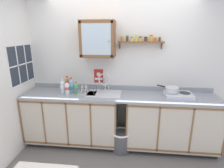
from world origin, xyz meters
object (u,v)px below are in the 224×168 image
Objects in this scene: sink at (104,94)px; bottle_soda_green_1 at (76,89)px; warning_sign at (99,76)px; bottle_opaque_white_2 at (67,88)px; bottle_juice_amber_0 at (67,84)px; dish_rack at (86,92)px; trash_bin at (121,141)px; hot_plate_stove at (178,95)px; wall_cabinet at (98,39)px; bottle_water_blue_4 at (71,86)px; bottle_water_clear_3 at (63,87)px; saucepan at (172,89)px.

bottle_soda_green_1 is (-0.47, -0.07, 0.10)m from sink.
bottle_opaque_white_2 is at bearing -143.20° from warning_sign.
bottle_juice_amber_0 is 0.90× the size of dish_rack.
bottle_juice_amber_0 is 1.36m from trash_bin.
hot_plate_stove is at bearing 1.35° from bottle_opaque_white_2.
bottle_soda_green_1 is at bearing -154.71° from wall_cabinet.
warning_sign is 1.21m from trash_bin.
bottle_opaque_white_2 reaches higher than dish_rack.
bottle_opaque_white_2 is at bearing -113.23° from bottle_water_blue_4.
bottle_water_clear_3 is 0.95× the size of bottle_water_blue_4.
warning_sign is (-0.14, 0.26, 0.25)m from sink.
bottle_water_blue_4 is (0.04, 0.10, 0.01)m from bottle_opaque_white_2.
hot_plate_stove is at bearing -6.92° from wall_cabinet.
dish_rack is (0.41, 0.01, -0.09)m from bottle_water_clear_3.
saucepan is 1.23× the size of bottle_water_blue_4.
sink is 1.73× the size of saucepan.
wall_cabinet is (-1.34, 0.16, 0.88)m from hot_plate_stove.
bottle_water_blue_4 is at bearing -166.77° from wall_cabinet.
bottle_water_blue_4 reaches higher than bottle_opaque_white_2.
wall_cabinet is 1.75m from trash_bin.
bottle_water_clear_3 is (-0.10, 0.05, 0.01)m from bottle_opaque_white_2.
saucepan is 1.79m from bottle_juice_amber_0.
bottle_juice_amber_0 is 1.10× the size of bottle_water_clear_3.
bottle_water_blue_4 reaches higher than hot_plate_stove.
wall_cabinet reaches higher than bottle_opaque_white_2.
bottle_soda_green_1 is at bearing -135.94° from warning_sign.
trash_bin is at bearing -12.60° from bottle_soda_green_1.
saucepan is at bearing 0.61° from dish_rack.
bottle_water_blue_4 is 0.86× the size of dish_rack.
dish_rack is 1.27× the size of warning_sign.
bottle_soda_green_1 is at bearing -171.94° from sink.
dish_rack is at bearing -118.58° from warning_sign.
sink reaches higher than hot_plate_stove.
bottle_soda_green_1 is 0.86× the size of warning_sign.
bottle_opaque_white_2 is (0.06, -0.17, -0.02)m from bottle_juice_amber_0.
sink is 0.73m from bottle_water_clear_3.
bottle_water_clear_3 is 0.42m from dish_rack.
bottle_opaque_white_2 is at bearing 171.38° from trash_bin.
warning_sign is (0.16, 0.30, 0.21)m from dish_rack.
wall_cabinet reaches higher than dish_rack.
trash_bin is at bearing -165.28° from saucepan.
bottle_juice_amber_0 is at bearing 174.42° from sink.
warning_sign is at bearing 167.12° from saucepan.
dish_rack is (0.31, 0.05, -0.08)m from bottle_opaque_white_2.
bottle_soda_green_1 is at bearing 13.57° from bottle_opaque_white_2.
trash_bin is (0.93, -0.14, -0.86)m from bottle_opaque_white_2.
saucepan is 1.18× the size of bottle_juice_amber_0.
wall_cabinet is at bearing 173.70° from saucepan.
sink is at bearing 142.30° from trash_bin.
bottle_soda_green_1 is at bearing -173.30° from dish_rack.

